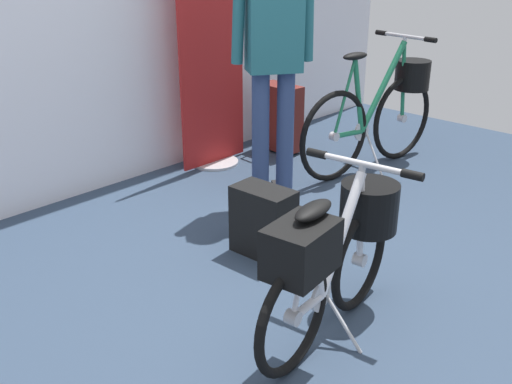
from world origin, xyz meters
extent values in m
plane|color=#2D3D51|center=(0.00, 0.00, 0.00)|extent=(6.92, 6.92, 0.00)
cylinder|color=#B7B7BC|center=(1.14, 1.77, 0.01)|extent=(0.36, 0.36, 0.02)
cube|color=#A51E1E|center=(1.14, 1.77, 0.83)|extent=(0.60, 0.02, 1.61)
torus|color=black|center=(0.28, -0.13, 0.24)|extent=(0.49, 0.10, 0.48)
cylinder|color=#B7B7BC|center=(0.28, -0.13, 0.24)|extent=(0.07, 0.06, 0.06)
torus|color=black|center=(-0.27, -0.20, 0.24)|extent=(0.49, 0.10, 0.48)
cylinder|color=#B7B7BC|center=(-0.27, -0.20, 0.24)|extent=(0.07, 0.06, 0.06)
cylinder|color=silver|center=(-0.16, -0.19, 0.24)|extent=(0.22, 0.06, 0.05)
cylinder|color=silver|center=(0.09, -0.16, 0.45)|extent=(0.34, 0.09, 0.47)
cylinder|color=silver|center=(-0.10, -0.18, 0.43)|extent=(0.13, 0.05, 0.41)
cylinder|color=silver|center=(-0.16, -0.19, 0.24)|extent=(0.21, 0.05, 0.04)
cylinder|color=silver|center=(0.26, -0.13, 0.46)|extent=(0.08, 0.04, 0.44)
cylinder|color=silver|center=(-0.21, -0.20, 0.44)|extent=(0.14, 0.04, 0.39)
ellipsoid|color=black|center=(-0.15, -0.19, 0.65)|extent=(0.23, 0.12, 0.05)
cylinder|color=#B7B7BC|center=(0.24, -0.14, 0.70)|extent=(0.03, 0.03, 0.04)
cylinder|color=#B7B7BC|center=(0.24, -0.14, 0.72)|extent=(0.08, 0.44, 0.03)
cylinder|color=black|center=(0.27, -0.36, 0.72)|extent=(0.05, 0.09, 0.04)
cylinder|color=black|center=(0.21, 0.08, 0.72)|extent=(0.05, 0.09, 0.04)
cylinder|color=#B7B7BC|center=(-0.06, -0.18, 0.23)|extent=(0.14, 0.03, 0.14)
cylinder|color=#B7B7BC|center=(-0.01, -0.26, 0.11)|extent=(0.04, 0.19, 0.23)
cylinder|color=black|center=(0.34, -0.12, 0.48)|extent=(0.29, 0.29, 0.22)
cube|color=black|center=(-0.22, -0.20, 0.52)|extent=(0.30, 0.23, 0.20)
torus|color=black|center=(2.22, 0.81, 0.32)|extent=(0.64, 0.13, 0.64)
cylinder|color=#B7B7BC|center=(2.22, 0.81, 0.32)|extent=(0.07, 0.06, 0.06)
torus|color=black|center=(1.49, 0.91, 0.32)|extent=(0.64, 0.13, 0.64)
cylinder|color=#B7B7BC|center=(1.49, 0.91, 0.32)|extent=(0.07, 0.06, 0.06)
cylinder|color=#1E724C|center=(1.63, 0.89, 0.31)|extent=(0.29, 0.07, 0.05)
cylinder|color=#1E724C|center=(1.96, 0.84, 0.60)|extent=(0.44, 0.10, 0.62)
cylinder|color=#1E724C|center=(1.71, 0.88, 0.57)|extent=(0.16, 0.06, 0.54)
cylinder|color=#1E724C|center=(1.63, 0.89, 0.31)|extent=(0.28, 0.06, 0.04)
cylinder|color=#1E724C|center=(2.19, 0.81, 0.61)|extent=(0.09, 0.04, 0.58)
cylinder|color=#1E724C|center=(1.57, 0.90, 0.58)|extent=(0.19, 0.05, 0.52)
ellipsoid|color=black|center=(1.65, 0.89, 0.86)|extent=(0.23, 0.12, 0.05)
cylinder|color=#B7B7BC|center=(2.16, 0.82, 0.92)|extent=(0.03, 0.03, 0.04)
cylinder|color=#B7B7BC|center=(2.16, 0.82, 0.94)|extent=(0.08, 0.44, 0.03)
cylinder|color=black|center=(2.13, 0.60, 0.94)|extent=(0.05, 0.09, 0.04)
cylinder|color=black|center=(2.19, 1.04, 0.94)|extent=(0.05, 0.09, 0.04)
cylinder|color=#B7B7BC|center=(1.77, 0.87, 0.31)|extent=(0.14, 0.03, 0.14)
cylinder|color=#B7B7BC|center=(1.81, 0.78, 0.15)|extent=(0.04, 0.19, 0.30)
cylinder|color=black|center=(2.30, 0.80, 0.64)|extent=(0.29, 0.29, 0.22)
cylinder|color=navy|center=(0.99, 0.93, 0.42)|extent=(0.11, 0.11, 0.85)
cube|color=black|center=(1.02, 0.98, 0.04)|extent=(0.21, 0.25, 0.07)
cylinder|color=navy|center=(0.86, 1.02, 0.42)|extent=(0.11, 0.11, 0.85)
cube|color=black|center=(0.89, 1.06, 0.04)|extent=(0.21, 0.25, 0.07)
cube|color=#23606B|center=(0.92, 0.98, 1.18)|extent=(0.38, 0.34, 0.65)
cylinder|color=#23606B|center=(1.11, 0.87, 1.18)|extent=(0.12, 0.11, 0.56)
cylinder|color=#23606B|center=(0.76, 1.11, 1.18)|extent=(0.07, 0.11, 0.56)
cube|color=maroon|center=(1.71, 1.61, 0.28)|extent=(0.21, 0.37, 0.52)
cylinder|color=#B7B7BC|center=(1.66, 1.50, 0.68)|extent=(0.02, 0.02, 0.28)
cylinder|color=#B7B7BC|center=(1.67, 1.73, 0.68)|extent=(0.02, 0.02, 0.28)
cylinder|color=maroon|center=(1.67, 1.61, 0.82)|extent=(0.04, 0.23, 0.02)
cylinder|color=black|center=(1.75, 1.48, 0.02)|extent=(0.04, 0.02, 0.04)
cylinder|color=black|center=(1.77, 1.73, 0.02)|extent=(0.04, 0.02, 0.04)
cube|color=black|center=(0.35, 0.53, 0.19)|extent=(0.21, 0.34, 0.38)
cube|color=black|center=(0.46, 0.53, 0.13)|extent=(0.04, 0.23, 0.17)
camera|label=1|loc=(-1.74, -1.41, 1.57)|focal=41.56mm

